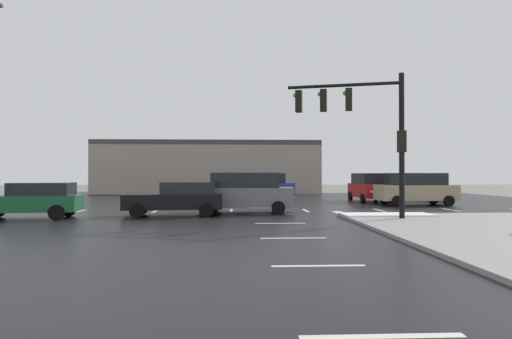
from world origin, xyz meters
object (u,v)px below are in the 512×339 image
sedan_navy (419,189)px  suv_red (370,187)px  suv_blue (264,186)px  traffic_signal_mast (363,119)px  suv_grey (245,192)px  sedan_black (177,198)px  suv_tan (416,188)px  sedan_green (30,200)px

sedan_navy → suv_red: bearing=24.8°
suv_blue → sedan_navy: bearing=179.0°
suv_blue → sedan_navy: suv_blue is taller
traffic_signal_mast → sedan_navy: 16.78m
suv_grey → sedan_black: 3.57m
suv_blue → suv_grey: bearing=88.0°
suv_tan → sedan_green: suv_tan is taller
traffic_signal_mast → suv_blue: size_ratio=1.22×
traffic_signal_mast → sedan_black: size_ratio=1.30×
suv_tan → suv_red: 4.19m
sedan_black → sedan_green: (-6.22, -1.08, 0.00)m
sedan_green → sedan_black: bearing=-175.8°
traffic_signal_mast → suv_grey: traffic_signal_mast is taller
sedan_black → suv_tan: 15.39m
sedan_black → sedan_navy: 20.38m
traffic_signal_mast → suv_grey: bearing=-21.5°
suv_grey → sedan_black: suv_grey is taller
traffic_signal_mast → suv_blue: 16.22m
sedan_black → sedan_navy: bearing=-150.4°
suv_tan → sedan_green: bearing=-162.2°
suv_blue → sedan_navy: size_ratio=1.08×
traffic_signal_mast → suv_red: bearing=-92.7°
suv_blue → sedan_black: size_ratio=1.07×
sedan_black → suv_blue: bearing=-116.2°
suv_tan → sedan_green: 21.57m
suv_blue → sedan_green: (-11.18, -14.34, -0.24)m
suv_red → sedan_navy: bearing=112.0°
sedan_navy → sedan_green: (-22.86, -12.85, 0.00)m
sedan_black → suv_red: 15.91m
suv_blue → sedan_black: (-4.96, -13.25, -0.24)m
suv_grey → suv_red: size_ratio=1.02×
suv_grey → suv_tan: same height
suv_grey → sedan_green: suv_grey is taller
suv_grey → suv_red: (9.07, 8.60, 0.00)m
sedan_green → traffic_signal_mast: bearing=169.5°
suv_blue → sedan_black: bearing=75.7°
sedan_black → suv_tan: (14.07, 6.23, 0.24)m
traffic_signal_mast → suv_grey: 6.98m
suv_blue → suv_red: bearing=162.7°
suv_tan → sedan_green: size_ratio=1.05×
sedan_black → suv_grey: bearing=-161.9°
suv_red → sedan_black: bearing=-50.7°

